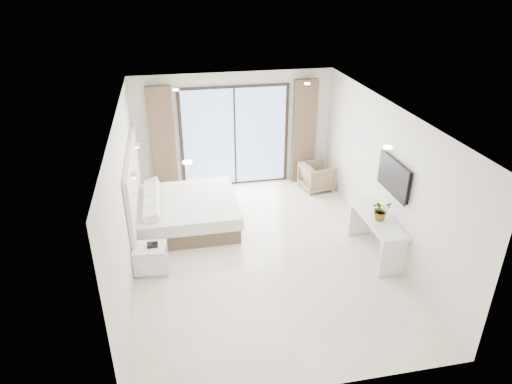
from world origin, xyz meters
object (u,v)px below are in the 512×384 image
bed (186,212)px  nightstand (151,259)px  armchair (317,175)px  console_desk (377,227)px

bed → nightstand: bearing=-115.0°
nightstand → armchair: 4.63m
bed → armchair: size_ratio=2.86×
nightstand → armchair: bearing=39.6°
bed → armchair: armchair is taller
bed → console_desk: 3.77m
bed → armchair: 3.34m
armchair → console_desk: bearing=174.1°
nightstand → console_desk: (4.03, -0.24, 0.31)m
console_desk → bed: bearing=152.7°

